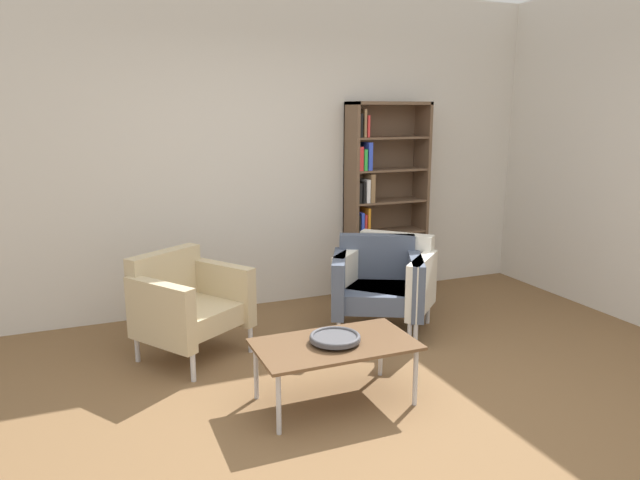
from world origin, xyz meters
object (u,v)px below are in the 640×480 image
at_px(coffee_table_low, 335,348).
at_px(armchair_by_bookshelf, 388,280).
at_px(decorative_bowl, 335,338).
at_px(armchair_near_window, 187,303).
at_px(bookshelf_tall, 378,206).
at_px(armchair_spare_guest, 377,283).

xyz_separation_m(coffee_table_low, armchair_by_bookshelf, (0.95, 1.05, 0.05)).
height_order(coffee_table_low, decorative_bowl, decorative_bowl).
bearing_deg(decorative_bowl, armchair_near_window, 123.78).
bearing_deg(coffee_table_low, bookshelf_tall, 55.67).
bearing_deg(armchair_spare_guest, armchair_near_window, -156.89).
bearing_deg(armchair_by_bookshelf, armchair_spare_guest, -114.05).
height_order(armchair_spare_guest, armchair_by_bookshelf, same).
relative_size(decorative_bowl, armchair_near_window, 0.34).
height_order(coffee_table_low, armchair_spare_guest, armchair_spare_guest).
xyz_separation_m(bookshelf_tall, coffee_table_low, (-1.29, -1.90, -0.53)).
xyz_separation_m(coffee_table_low, decorative_bowl, (0.00, 0.00, 0.07)).
distance_m(coffee_table_low, armchair_spare_guest, 1.29).
xyz_separation_m(decorative_bowl, armchair_by_bookshelf, (0.95, 1.05, -0.02)).
bearing_deg(bookshelf_tall, coffee_table_low, -124.33).
xyz_separation_m(bookshelf_tall, decorative_bowl, (-1.29, -1.90, -0.46)).
bearing_deg(armchair_by_bookshelf, armchair_near_window, -134.93).
distance_m(bookshelf_tall, armchair_by_bookshelf, 1.04).
relative_size(coffee_table_low, armchair_by_bookshelf, 1.05).
distance_m(armchair_near_window, armchair_by_bookshelf, 1.68).
distance_m(coffee_table_low, armchair_near_window, 1.32).
bearing_deg(armchair_by_bookshelf, coffee_table_low, -85.52).
relative_size(decorative_bowl, armchair_by_bookshelf, 0.34).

